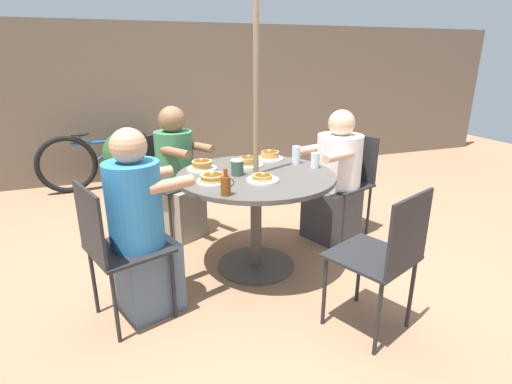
# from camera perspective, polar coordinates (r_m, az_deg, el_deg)

# --- Properties ---
(ground_plane) EXTENTS (12.00, 12.00, 0.00)m
(ground_plane) POSITION_cam_1_polar(r_m,az_deg,el_deg) (3.17, 0.00, -10.44)
(ground_plane) COLOR #9E7051
(back_fence) EXTENTS (10.00, 0.06, 1.95)m
(back_fence) POSITION_cam_1_polar(r_m,az_deg,el_deg) (5.47, -10.21, 12.57)
(back_fence) COLOR brown
(back_fence) RESTS_ON ground
(patio_table) EXTENTS (1.15, 1.15, 0.75)m
(patio_table) POSITION_cam_1_polar(r_m,az_deg,el_deg) (2.91, 0.00, 0.24)
(patio_table) COLOR #4C4742
(patio_table) RESTS_ON ground
(umbrella_pole) EXTENTS (0.04, 0.04, 2.04)m
(umbrella_pole) POSITION_cam_1_polar(r_m,az_deg,el_deg) (2.81, 0.00, 7.95)
(umbrella_pole) COLOR #846B4C
(umbrella_pole) RESTS_ON ground
(patio_chair_north) EXTENTS (0.55, 0.55, 0.89)m
(patio_chair_north) POSITION_cam_1_polar(r_m,az_deg,el_deg) (2.34, 17.99, -8.28)
(patio_chair_north) COLOR #232326
(patio_chair_north) RESTS_ON ground
(patio_chair_east) EXTENTS (0.54, 0.54, 0.89)m
(patio_chair_east) POSITION_cam_1_polar(r_m,az_deg,el_deg) (3.67, 13.03, 2.08)
(patio_chair_east) COLOR #232326
(patio_chair_east) RESTS_ON ground
(diner_east) EXTENTS (0.59, 0.52, 1.13)m
(diner_east) POSITION_cam_1_polar(r_m,az_deg,el_deg) (3.55, 11.27, 1.40)
(diner_east) COLOR #3D3D42
(diner_east) RESTS_ON ground
(patio_chair_south) EXTENTS (0.58, 0.58, 0.89)m
(patio_chair_south) POSITION_cam_1_polar(r_m,az_deg,el_deg) (3.69, -12.78, 2.15)
(patio_chair_south) COLOR #232326
(patio_chair_south) RESTS_ON ground
(diner_south) EXTENTS (0.51, 0.56, 1.16)m
(diner_south) POSITION_cam_1_polar(r_m,az_deg,el_deg) (3.55, -11.14, 1.97)
(diner_south) COLOR gray
(diner_south) RESTS_ON ground
(patio_chair_west) EXTENTS (0.54, 0.54, 0.89)m
(patio_chair_west) POSITION_cam_1_polar(r_m,az_deg,el_deg) (2.47, -19.56, -7.03)
(patio_chair_west) COLOR #232326
(patio_chair_west) RESTS_ON ground
(diner_west) EXTENTS (0.52, 0.45, 1.18)m
(diner_west) POSITION_cam_1_polar(r_m,az_deg,el_deg) (2.51, -16.06, -5.54)
(diner_west) COLOR slate
(diner_west) RESTS_ON ground
(pancake_plate_a) EXTENTS (0.22, 0.22, 0.08)m
(pancake_plate_a) POSITION_cam_1_polar(r_m,az_deg,el_deg) (3.28, 1.99, 5.16)
(pancake_plate_a) COLOR white
(pancake_plate_a) RESTS_ON patio_table
(pancake_plate_b) EXTENTS (0.22, 0.22, 0.06)m
(pancake_plate_b) POSITION_cam_1_polar(r_m,az_deg,el_deg) (2.70, 0.93, 1.92)
(pancake_plate_b) COLOR white
(pancake_plate_b) RESTS_ON patio_table
(pancake_plate_c) EXTENTS (0.22, 0.22, 0.07)m
(pancake_plate_c) POSITION_cam_1_polar(r_m,az_deg,el_deg) (2.69, -6.15, 1.88)
(pancake_plate_c) COLOR white
(pancake_plate_c) RESTS_ON patio_table
(pancake_plate_d) EXTENTS (0.22, 0.22, 0.08)m
(pancake_plate_d) POSITION_cam_1_polar(r_m,az_deg,el_deg) (3.07, -1.06, 4.27)
(pancake_plate_d) COLOR white
(pancake_plate_d) RESTS_ON patio_table
(pancake_plate_e) EXTENTS (0.22, 0.22, 0.08)m
(pancake_plate_e) POSITION_cam_1_polar(r_m,az_deg,el_deg) (3.00, -7.73, 3.71)
(pancake_plate_e) COLOR white
(pancake_plate_e) RESTS_ON patio_table
(syrup_bottle) EXTENTS (0.09, 0.06, 0.17)m
(syrup_bottle) POSITION_cam_1_polar(r_m,az_deg,el_deg) (2.43, -4.33, 1.02)
(syrup_bottle) COLOR brown
(syrup_bottle) RESTS_ON patio_table
(coffee_cup) EXTENTS (0.09, 0.09, 0.11)m
(coffee_cup) POSITION_cam_1_polar(r_m,az_deg,el_deg) (2.84, -2.69, 3.53)
(coffee_cup) COLOR #33513D
(coffee_cup) RESTS_ON patio_table
(drinking_glass_a) EXTENTS (0.06, 0.06, 0.14)m
(drinking_glass_a) POSITION_cam_1_polar(r_m,az_deg,el_deg) (3.16, 5.76, 5.29)
(drinking_glass_a) COLOR silver
(drinking_glass_a) RESTS_ON patio_table
(drinking_glass_b) EXTENTS (0.07, 0.07, 0.11)m
(drinking_glass_b) POSITION_cam_1_polar(r_m,az_deg,el_deg) (3.06, 8.44, 4.50)
(drinking_glass_b) COLOR silver
(drinking_glass_b) RESTS_ON patio_table
(bicycle) EXTENTS (1.43, 0.44, 0.70)m
(bicycle) POSITION_cam_1_polar(r_m,az_deg,el_deg) (5.18, -21.31, 4.21)
(bicycle) COLOR black
(bicycle) RESTS_ON ground
(potted_shrub) EXTENTS (0.56, 0.56, 0.72)m
(potted_shrub) POSITION_cam_1_polar(r_m,az_deg,el_deg) (5.03, -17.93, 4.76)
(potted_shrub) COLOR #3D3D3F
(potted_shrub) RESTS_ON ground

